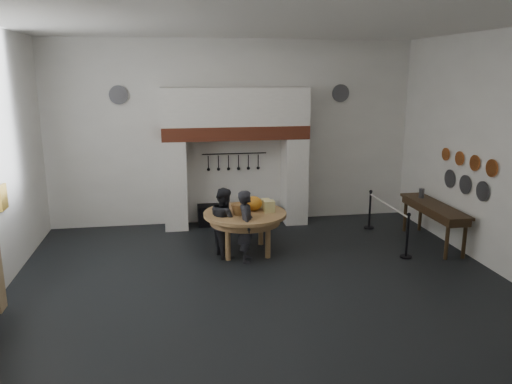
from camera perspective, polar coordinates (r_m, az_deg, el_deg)
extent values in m
cube|color=black|center=(9.16, 0.69, -10.45)|extent=(9.00, 8.00, 0.02)
cube|color=silver|center=(8.39, 0.78, 18.85)|extent=(9.00, 8.00, 0.02)
cube|color=white|center=(12.40, -2.56, 6.75)|extent=(9.00, 0.02, 4.50)
cube|color=white|center=(4.72, 9.38, -4.95)|extent=(9.00, 0.02, 4.50)
cube|color=white|center=(10.28, 26.32, 3.91)|extent=(0.02, 8.00, 4.50)
cube|color=silver|center=(12.17, -9.21, 0.83)|extent=(0.55, 0.70, 2.15)
cube|color=silver|center=(12.52, 4.41, 1.33)|extent=(0.55, 0.70, 2.15)
cube|color=#9E442B|center=(12.05, -2.36, 6.83)|extent=(3.50, 0.72, 0.32)
cube|color=silver|center=(11.99, -2.38, 9.73)|extent=(3.50, 0.70, 0.90)
cube|color=black|center=(12.53, -2.30, -2.52)|extent=(1.90, 0.45, 0.50)
cylinder|color=black|center=(12.40, -2.49, 4.41)|extent=(1.60, 0.02, 0.02)
cube|color=gold|center=(9.74, -26.94, -0.55)|extent=(0.05, 0.34, 0.44)
cylinder|color=#A7854E|center=(10.41, -1.27, -2.51)|extent=(1.92, 1.92, 0.07)
ellipsoid|color=orange|center=(10.49, -0.27, -1.32)|extent=(0.36, 0.36, 0.31)
cube|color=#D4CC7F|center=(10.40, 1.49, -1.64)|extent=(0.22, 0.22, 0.24)
cube|color=#DCD183|center=(10.69, 1.08, -1.33)|extent=(0.18, 0.18, 0.20)
cone|color=#A86D3D|center=(10.21, -1.98, -2.00)|extent=(0.35, 0.35, 0.22)
ellipsoid|color=#956035|center=(10.71, -2.07, -1.51)|extent=(0.31, 0.18, 0.13)
imported|color=#222227|center=(9.96, -1.09, -3.92)|extent=(0.42, 0.58, 1.46)
imported|color=black|center=(10.30, -3.63, -3.43)|extent=(0.71, 0.82, 1.44)
cube|color=#362313|center=(11.58, 19.70, -1.51)|extent=(0.55, 2.20, 0.06)
cylinder|color=#535358|center=(12.06, 18.40, -0.14)|extent=(0.12, 0.12, 0.22)
cylinder|color=#C6662D|center=(10.46, 25.35, 2.48)|extent=(0.03, 0.34, 0.34)
cylinder|color=#C6662D|center=(10.91, 23.73, 3.06)|extent=(0.03, 0.32, 0.32)
cylinder|color=#C6662D|center=(11.37, 22.24, 3.58)|extent=(0.03, 0.30, 0.30)
cylinder|color=#C6662D|center=(11.83, 20.86, 4.06)|extent=(0.03, 0.28, 0.28)
cylinder|color=#4C4C51|center=(10.72, 24.48, 0.08)|extent=(0.03, 0.40, 0.40)
cylinder|color=#4C4C51|center=(11.21, 22.80, 0.79)|extent=(0.03, 0.40, 0.40)
cylinder|color=#4C4C51|center=(11.71, 21.26, 1.44)|extent=(0.03, 0.40, 0.40)
cylinder|color=#4C4C51|center=(12.26, -15.44, 10.65)|extent=(0.44, 0.03, 0.44)
cylinder|color=#4C4C51|center=(12.89, 9.65, 11.07)|extent=(0.44, 0.03, 0.44)
cylinder|color=black|center=(10.67, 16.91, -4.91)|extent=(0.05, 0.05, 0.90)
cylinder|color=black|center=(12.41, 12.88, -2.06)|extent=(0.05, 0.05, 0.90)
cylinder|color=silver|center=(11.43, 14.86, -1.46)|extent=(0.04, 2.00, 0.04)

